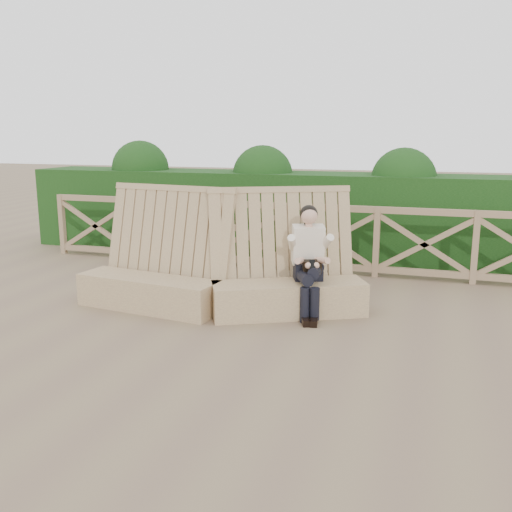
% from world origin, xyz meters
% --- Properties ---
extents(ground, '(60.00, 60.00, 0.00)m').
position_xyz_m(ground, '(0.00, 0.00, 0.00)').
color(ground, brown).
rests_on(ground, ground).
extents(bench, '(3.66, 1.53, 1.55)m').
position_xyz_m(bench, '(-0.97, 1.16, 0.39)').
color(bench, '#84664B').
rests_on(bench, ground).
extents(woman, '(0.52, 0.87, 1.34)m').
position_xyz_m(woman, '(0.14, 1.36, 0.71)').
color(woman, black).
rests_on(woman, ground).
extents(guardrail, '(10.10, 0.09, 1.10)m').
position_xyz_m(guardrail, '(0.00, 3.50, 0.55)').
color(guardrail, '#7E6749').
rests_on(guardrail, ground).
extents(hedge, '(12.00, 1.20, 1.50)m').
position_xyz_m(hedge, '(0.00, 4.70, 0.75)').
color(hedge, black).
rests_on(hedge, ground).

